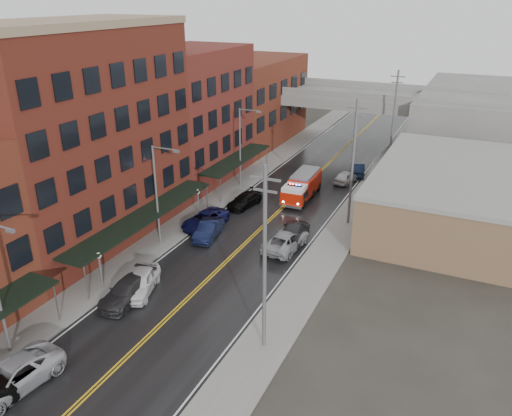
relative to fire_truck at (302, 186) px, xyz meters
The scene contains 31 objects.
road 9.47m from the fire_truck, 95.47° to the right, with size 11.00×160.00×0.02m, color black.
sidewalk_left 12.48m from the fire_truck, 131.32° to the right, with size 3.00×160.00×0.15m, color slate.
sidewalk_right 11.39m from the fire_truck, 55.49° to the right, with size 3.00×160.00×0.15m, color slate.
curb_left 11.47m from the fire_truck, 125.07° to the right, with size 0.30×160.00×0.15m, color gray.
curb_right 10.55m from the fire_truck, 62.95° to the right, with size 0.30×160.00×0.15m, color gray.
brick_building_b 22.91m from the fire_truck, 131.01° to the right, with size 9.00×20.00×18.00m, color #5B2618.
brick_building_c 15.48m from the fire_truck, behind, with size 9.00×15.00×15.00m, color maroon.
brick_building_far 23.90m from the fire_truck, 127.22° to the left, with size 9.00×20.00×12.00m, color maroon.
tan_building 15.16m from the fire_truck, ahead, with size 14.00×22.00×5.00m, color brown.
right_far_block 35.22m from the fire_truck, 60.86° to the left, with size 18.00×30.00×8.00m, color slate.
awning_1 18.41m from the fire_truck, 117.19° to the right, with size 2.60×18.00×3.09m.
awning_2 8.60m from the fire_truck, behind, with size 2.60×13.00×3.09m.
globe_lamp_1 24.45m from the fire_truck, 107.37° to the right, with size 0.44×0.44×3.12m.
globe_lamp_2 11.86m from the fire_truck, 128.04° to the right, with size 0.44×0.44×3.12m.
street_lamp_1 17.44m from the fire_truck, 115.91° to the right, with size 2.64×0.22×9.00m.
street_lamp_2 8.36m from the fire_truck, behind, with size 2.64×0.22×9.00m.
utility_pole_0 25.59m from the fire_truck, 75.46° to the right, with size 1.80×0.24×12.00m.
utility_pole_1 9.06m from the fire_truck, 34.40° to the right, with size 1.80×0.24×12.00m.
utility_pole_2 17.59m from the fire_truck, 68.09° to the left, with size 1.80×0.24×12.00m.
overpass 23.15m from the fire_truck, 92.25° to the left, with size 40.00×10.00×7.50m.
fire_truck is the anchor object (origin of this frame).
parked_car_left_2 33.89m from the fire_truck, 98.45° to the right, with size 2.72×5.90×1.64m, color #AEB0B7.
parked_car_left_3 24.10m from the fire_truck, 101.39° to the right, with size 2.13×5.24×1.52m, color #28282B.
parked_car_left_4 22.81m from the fire_truck, 101.46° to the right, with size 1.94×4.82×1.64m, color white.
parked_car_left_5 13.16m from the fire_truck, 109.99° to the right, with size 1.61×4.61×1.52m, color black.
parked_car_left_6 12.08m from the fire_truck, 119.26° to the right, with size 2.43×5.26×1.46m, color #111241.
parked_car_left_7 6.52m from the fire_truck, 135.72° to the right, with size 1.89×4.66×1.35m, color black.
parked_car_right_0 11.72m from the fire_truck, 76.62° to the right, with size 2.62×5.69×1.58m, color #919498.
parked_car_right_1 9.92m from the fire_truck, 74.12° to the right, with size 2.18×5.36×1.55m, color #242426.
parked_car_right_2 7.58m from the fire_truck, 65.81° to the left, with size 1.67×4.16×1.42m, color silver.
parked_car_right_3 10.71m from the fire_truck, 70.46° to the left, with size 1.66×4.76×1.57m, color black.
Camera 1 is at (17.31, -8.21, 20.33)m, focal length 35.00 mm.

